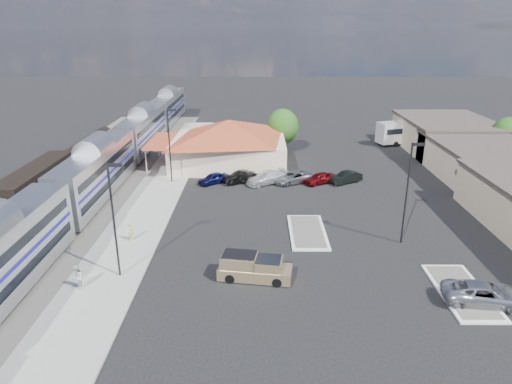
{
  "coord_description": "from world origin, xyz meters",
  "views": [
    {
      "loc": [
        -0.56,
        -36.18,
        17.89
      ],
      "look_at": [
        -0.76,
        5.23,
        2.8
      ],
      "focal_mm": 32.0,
      "sensor_mm": 36.0,
      "label": 1
    }
  ],
  "objects_px": {
    "suv": "(484,294)",
    "coach_bus": "(411,131)",
    "pickup_truck": "(255,268)",
    "station_depot": "(229,142)"
  },
  "relations": [
    {
      "from": "suv",
      "to": "coach_bus",
      "type": "bearing_deg",
      "value": -3.17
    },
    {
      "from": "pickup_truck",
      "to": "suv",
      "type": "relative_size",
      "value": 1.04
    },
    {
      "from": "station_depot",
      "to": "coach_bus",
      "type": "xyz_separation_m",
      "value": [
        28.56,
        12.0,
        -1.01
      ]
    },
    {
      "from": "station_depot",
      "to": "suv",
      "type": "relative_size",
      "value": 3.34
    },
    {
      "from": "station_depot",
      "to": "coach_bus",
      "type": "distance_m",
      "value": 31.0
    },
    {
      "from": "station_depot",
      "to": "suv",
      "type": "bearing_deg",
      "value": -59.8
    },
    {
      "from": "station_depot",
      "to": "coach_bus",
      "type": "relative_size",
      "value": 1.57
    },
    {
      "from": "coach_bus",
      "to": "suv",
      "type": "bearing_deg",
      "value": 150.51
    },
    {
      "from": "pickup_truck",
      "to": "coach_bus",
      "type": "xyz_separation_m",
      "value": [
        24.77,
        42.15,
        1.23
      ]
    },
    {
      "from": "pickup_truck",
      "to": "suv",
      "type": "height_order",
      "value": "pickup_truck"
    }
  ]
}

